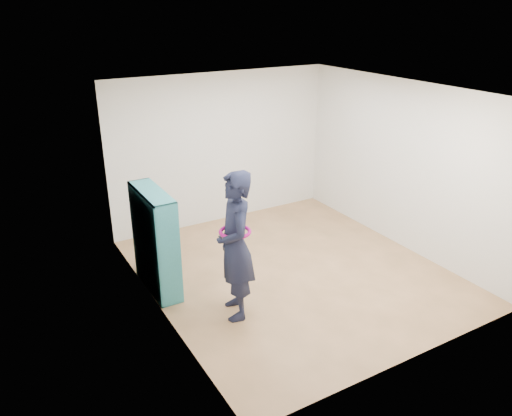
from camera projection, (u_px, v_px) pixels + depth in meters
floor at (293, 271)px, 7.28m from camera, size 4.50×4.50×0.00m
ceiling at (299, 91)px, 6.28m from camera, size 4.50×4.50×0.00m
wall_left at (155, 217)px, 5.86m from camera, size 0.02×4.50×2.60m
wall_right at (402, 166)px, 7.71m from camera, size 0.02×4.50×2.60m
wall_back at (222, 149)px, 8.58m from camera, size 4.00×0.02×2.60m
wall_front at (422, 255)px, 4.98m from camera, size 4.00×0.02×2.60m
bookshelf at (154, 242)px, 6.61m from camera, size 0.31×1.06×1.41m
person at (235, 246)px, 5.96m from camera, size 0.62×0.78×1.88m
smartphone at (221, 235)px, 5.95m from camera, size 0.02×0.11×0.13m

